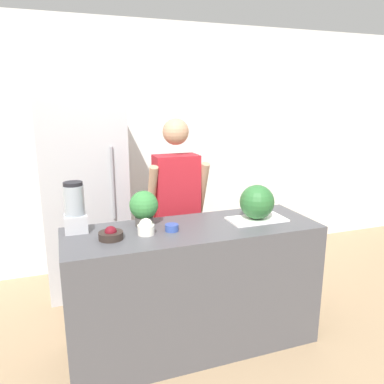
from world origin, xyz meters
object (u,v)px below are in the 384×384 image
Objects in this scene: person at (177,213)px; bowl_cherries at (111,234)px; blender at (75,209)px; potted_plant at (144,207)px; refrigerator at (85,196)px; bowl_small_blue at (172,228)px; bowl_cream at (146,227)px; watermelon at (257,202)px.

bowl_cherries is at bearing -135.86° from person.
blender is 0.47m from potted_plant.
refrigerator is 1.14m from potted_plant.
potted_plant is (-0.15, 0.18, 0.12)m from bowl_small_blue.
bowl_cherries is 0.23m from bowl_cream.
bowl_small_blue is at bearing 2.01° from bowl_cream.
bowl_cream is at bearing -178.84° from watermelon.
watermelon reaches higher than potted_plant.
refrigerator is 1.28m from bowl_cherries.
watermelon is at bearing 0.93° from bowl_small_blue.
bowl_cream is 1.21× the size of bowl_small_blue.
watermelon is at bearing -53.29° from person.
refrigerator reaches higher than bowl_cream.
blender is at bearing 132.17° from bowl_cherries.
person is 17.82× the size of bowl_small_blue.
bowl_cherries is 0.33m from blender.
blender is (-0.44, 0.21, 0.11)m from bowl_cream.
refrigerator is 5.27× the size of blender.
watermelon is 0.85m from bowl_cream.
refrigerator is 1.30m from bowl_cream.
watermelon is 0.74× the size of blender.
refrigerator is 1.10× the size of person.
watermelon is 1.29m from blender.
person is 0.74m from bowl_cream.
refrigerator is at bearing 132.67° from watermelon.
bowl_small_blue is at bearing -68.76° from refrigerator.
bowl_cherries is 0.46× the size of blender.
person is 0.65m from bowl_small_blue.
blender is at bearing -97.02° from refrigerator.
person is (0.71, -0.66, -0.05)m from refrigerator.
refrigerator is at bearing 137.19° from person.
person is 0.76m from watermelon.
blender is at bearing 153.92° from bowl_cream.
bowl_cream is (-0.40, -0.61, 0.12)m from person.
watermelon is (0.44, -0.59, 0.21)m from person.
refrigerator is at bearing 82.98° from blender.
watermelon is at bearing -8.75° from blender.
bowl_cream is 0.33× the size of blender.
person is 0.60m from potted_plant.
blender is (-0.13, -1.05, 0.18)m from refrigerator.
refrigerator is 7.15× the size of watermelon.
refrigerator reaches higher than watermelon.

